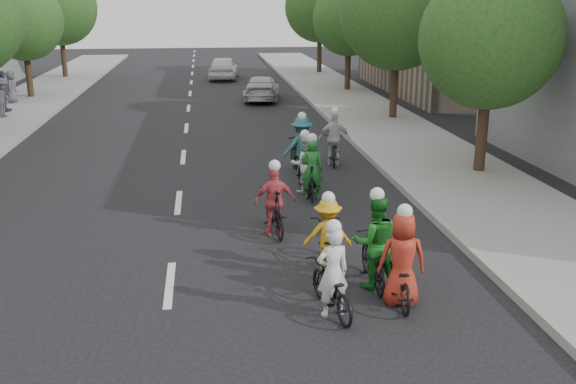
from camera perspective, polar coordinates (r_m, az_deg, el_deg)
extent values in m
plane|color=black|center=(12.10, -10.47, -8.09)|extent=(120.00, 120.00, 0.00)
cube|color=gray|center=(22.74, 11.32, 3.87)|extent=(4.00, 80.00, 0.15)
cube|color=#999993|center=(22.19, 6.53, 3.82)|extent=(0.18, 80.00, 0.18)
cube|color=gray|center=(38.17, 16.61, 14.58)|extent=(10.00, 14.00, 8.00)
cylinder|color=black|center=(36.31, -22.03, 9.44)|extent=(0.32, 0.32, 2.27)
sphere|color=#1F4D19|center=(36.12, -22.53, 13.89)|extent=(4.00, 4.00, 4.00)
cylinder|color=black|center=(45.04, -19.30, 11.05)|extent=(0.32, 0.32, 2.48)
sphere|color=#1F4D19|center=(44.88, -19.71, 15.21)|extent=(4.80, 4.80, 4.80)
cylinder|color=black|center=(19.72, 16.83, 4.68)|extent=(0.32, 0.32, 2.27)
sphere|color=#1F4D19|center=(19.36, 17.55, 12.91)|extent=(4.00, 4.00, 4.00)
cylinder|color=black|center=(28.02, 9.38, 8.80)|extent=(0.32, 0.32, 2.48)
sphere|color=#1F4D19|center=(27.77, 9.72, 15.52)|extent=(4.80, 4.80, 4.80)
cylinder|color=black|center=(36.68, 5.32, 10.63)|extent=(0.32, 0.32, 2.27)
sphere|color=#1F4D19|center=(36.49, 5.44, 15.06)|extent=(4.00, 4.00, 4.00)
cylinder|color=black|center=(45.45, 2.80, 11.99)|extent=(0.32, 0.32, 2.48)
sphere|color=#1F4D19|center=(45.30, 2.86, 16.14)|extent=(4.80, 4.80, 4.80)
imported|color=black|center=(10.77, 3.85, -8.54)|extent=(0.89, 1.72, 0.86)
imported|color=white|center=(10.54, 3.99, -7.14)|extent=(0.62, 0.47, 1.53)
sphere|color=white|center=(10.25, 4.08, -3.14)|extent=(0.26, 0.26, 0.26)
imported|color=black|center=(11.82, 7.56, -5.93)|extent=(0.50, 1.67, 1.00)
imported|color=#1A761F|center=(11.59, 7.75, -4.43)|extent=(0.86, 0.67, 1.74)
sphere|color=white|center=(11.30, 7.93, -0.23)|extent=(0.26, 0.26, 0.26)
imported|color=black|center=(12.47, 3.44, -4.83)|extent=(0.78, 1.75, 0.89)
imported|color=gold|center=(12.28, 3.55, -3.83)|extent=(0.98, 0.64, 1.43)
sphere|color=white|center=(12.04, 3.61, -0.55)|extent=(0.26, 0.26, 0.26)
imported|color=black|center=(14.24, -1.22, -1.65)|extent=(0.67, 1.80, 1.06)
imported|color=#D64B54|center=(14.07, -1.18, -0.80)|extent=(0.95, 0.47, 1.56)
sphere|color=white|center=(13.85, -1.20, 2.36)|extent=(0.26, 0.26, 0.26)
imported|color=black|center=(11.29, 9.87, -7.52)|extent=(0.76, 1.71, 0.87)
imported|color=#B02C1C|center=(11.04, 10.12, -5.87)|extent=(0.86, 0.61, 1.65)
sphere|color=white|center=(10.75, 10.35, -1.70)|extent=(0.26, 0.26, 0.26)
imported|color=black|center=(16.80, 2.07, 0.99)|extent=(0.61, 1.57, 0.92)
imported|color=#207728|center=(16.62, 2.14, 2.03)|extent=(0.62, 0.45, 1.60)
sphere|color=white|center=(16.43, 2.17, 4.79)|extent=(0.26, 0.26, 0.26)
imported|color=black|center=(17.39, 1.44, 1.52)|extent=(0.65, 1.74, 0.91)
imported|color=silver|center=(17.21, 1.50, 2.51)|extent=(0.78, 0.62, 1.57)
sphere|color=white|center=(17.03, 1.52, 5.13)|extent=(0.26, 0.26, 0.26)
imported|color=black|center=(19.07, 1.18, 3.23)|extent=(0.88, 1.94, 1.12)
imported|color=#23626B|center=(18.90, 1.23, 4.08)|extent=(1.23, 0.85, 1.74)
sphere|color=white|center=(18.73, 1.25, 6.74)|extent=(0.26, 0.26, 0.26)
imported|color=black|center=(20.36, 4.08, 3.69)|extent=(0.86, 1.72, 0.86)
imported|color=silver|center=(20.17, 4.16, 4.76)|extent=(1.04, 0.58, 1.68)
sphere|color=white|center=(20.01, 4.21, 7.18)|extent=(0.26, 0.26, 0.26)
imported|color=#AEADB2|center=(33.45, -2.35, 9.20)|extent=(2.30, 4.45, 1.23)
imported|color=white|center=(42.65, -5.74, 10.94)|extent=(2.22, 4.52, 1.48)
imported|color=#444450|center=(30.26, -24.04, 7.67)|extent=(0.84, 1.19, 1.67)
imported|color=#52515E|center=(31.70, -23.96, 8.20)|extent=(0.53, 1.11, 1.85)
imported|color=#504F5C|center=(34.35, -23.38, 8.58)|extent=(0.51, 0.77, 1.55)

